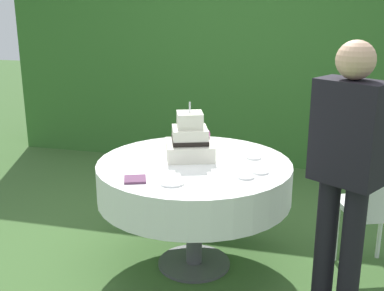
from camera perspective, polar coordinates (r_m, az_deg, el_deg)
The scene contains 11 objects.
ground_plane at distance 3.57m, azimuth 0.24°, elevation -13.51°, with size 20.00×20.00×0.00m, color #3D602D.
foliage_hedge at distance 5.67m, azimuth 6.78°, elevation 9.86°, with size 5.43×0.67×2.27m, color #336628.
cake_table at distance 3.30m, azimuth 0.26°, elevation -4.03°, with size 1.29×1.29×0.76m.
wedding_cake at distance 3.33m, azimuth -0.21°, elevation 0.56°, with size 0.40×0.40×0.38m.
serving_plate_near at distance 2.90m, azimuth -2.33°, elevation -4.29°, with size 0.15×0.15×0.01m, color white.
serving_plate_far at distance 3.37m, azimuth 7.11°, elevation -1.35°, with size 0.11×0.11×0.01m, color white.
serving_plate_left at distance 3.01m, azimuth 6.21°, elevation -3.59°, with size 0.11×0.11×0.01m, color white.
serving_plate_right at distance 3.10m, azimuth 7.86°, elevation -2.99°, with size 0.11×0.11×0.01m, color white.
napkin_stack at distance 2.96m, azimuth -6.58°, elevation -3.90°, with size 0.13×0.13×0.01m, color #603856.
garden_chair at distance 3.40m, azimuth 20.76°, elevation -6.15°, with size 0.51×0.51×0.89m.
standing_person at distance 2.75m, azimuth 17.29°, elevation -2.50°, with size 0.41×0.36×1.60m.
Camera 1 is at (0.76, -2.99, 1.80)m, focal length 46.25 mm.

